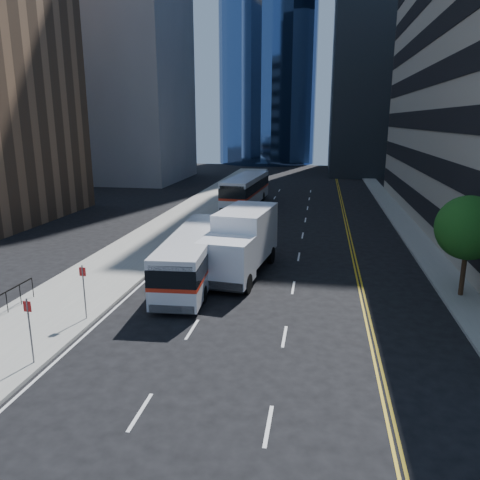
% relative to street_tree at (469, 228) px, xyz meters
% --- Properties ---
extents(ground, '(160.00, 160.00, 0.00)m').
position_rel_street_tree_xyz_m(ground, '(-9.00, -8.00, -3.64)').
color(ground, black).
rests_on(ground, ground).
extents(sidewalk_west, '(5.00, 90.00, 0.15)m').
position_rel_street_tree_xyz_m(sidewalk_west, '(-19.50, 17.00, -3.57)').
color(sidewalk_west, gray).
rests_on(sidewalk_west, ground).
extents(sidewalk_east, '(2.00, 90.00, 0.15)m').
position_rel_street_tree_xyz_m(sidewalk_east, '(-0.00, 17.00, -3.57)').
color(sidewalk_east, gray).
rests_on(sidewalk_east, ground).
extents(midrise_west, '(18.00, 18.00, 35.00)m').
position_rel_street_tree_xyz_m(midrise_west, '(-37.00, 44.00, 13.86)').
color(midrise_west, gray).
rests_on(midrise_west, ground).
extents(street_tree, '(3.20, 3.20, 5.10)m').
position_rel_street_tree_xyz_m(street_tree, '(0.00, 0.00, 0.00)').
color(street_tree, '#332114').
rests_on(street_tree, sidewalk_east).
extents(bus_front, '(3.02, 10.85, 2.77)m').
position_rel_street_tree_xyz_m(bus_front, '(-14.02, 0.17, -2.13)').
color(bus_front, silver).
rests_on(bus_front, ground).
extents(bus_rear, '(3.39, 12.23, 3.12)m').
position_rel_street_tree_xyz_m(bus_rear, '(-15.01, 24.42, -1.94)').
color(bus_rear, silver).
rests_on(bus_rear, ground).
extents(box_truck, '(3.56, 8.01, 3.71)m').
position_rel_street_tree_xyz_m(box_truck, '(-11.68, 1.86, -1.69)').
color(box_truck, white).
rests_on(box_truck, ground).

